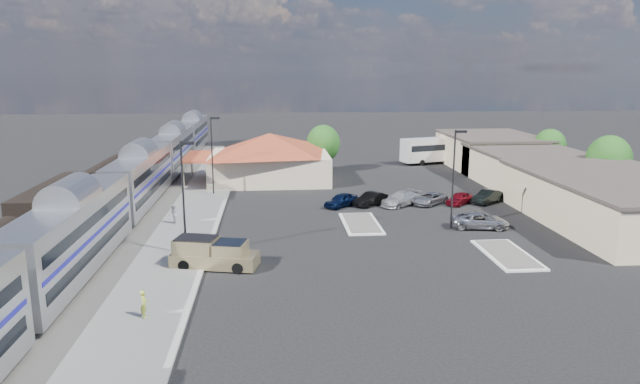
{
  "coord_description": "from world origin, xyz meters",
  "views": [
    {
      "loc": [
        -4.21,
        -49.06,
        14.35
      ],
      "look_at": [
        0.3,
        3.73,
        2.8
      ],
      "focal_mm": 32.0,
      "sensor_mm": 36.0,
      "label": 1
    }
  ],
  "objects": [
    {
      "name": "person_b",
      "position": [
        -13.43,
        3.07,
        1.06
      ],
      "size": [
        0.96,
        1.06,
        1.77
      ],
      "primitive_type": "imported",
      "rotation": [
        0.0,
        0.0,
        -1.16
      ],
      "color": "silver",
      "rests_on": "platform"
    },
    {
      "name": "tree_east_c",
      "position": [
        34.0,
        26.0,
        3.76
      ],
      "size": [
        4.41,
        4.41,
        6.21
      ],
      "color": "#382314",
      "rests_on": "ground"
    },
    {
      "name": "suv",
      "position": [
        14.64,
        -0.22,
        0.72
      ],
      "size": [
        5.53,
        3.26,
        1.44
      ],
      "primitive_type": "imported",
      "rotation": [
        0.0,
        0.0,
        1.4
      ],
      "color": "#A4A7AC",
      "rests_on": "ground"
    },
    {
      "name": "freight_cars",
      "position": [
        -24.0,
        3.15,
        1.93
      ],
      "size": [
        2.8,
        46.0,
        4.0
      ],
      "color": "black",
      "rests_on": "ground"
    },
    {
      "name": "traffic_island_north",
      "position": [
        14.0,
        -8.0,
        0.1
      ],
      "size": [
        3.3,
        7.5,
        0.21
      ],
      "color": "silver",
      "rests_on": "ground"
    },
    {
      "name": "passenger_train",
      "position": [
        -18.0,
        11.05,
        2.87
      ],
      "size": [
        3.0,
        104.0,
        5.55
      ],
      "color": "silver",
      "rests_on": "ground"
    },
    {
      "name": "traffic_island_south",
      "position": [
        4.0,
        2.0,
        0.1
      ],
      "size": [
        3.3,
        7.5,
        0.21
      ],
      "color": "silver",
      "rests_on": "ground"
    },
    {
      "name": "person_a",
      "position": [
        -11.75,
        -17.49,
        1.0
      ],
      "size": [
        0.42,
        0.62,
        1.64
      ],
      "primitive_type": "imported",
      "rotation": [
        0.0,
        0.0,
        1.63
      ],
      "color": "#AEBD3B",
      "rests_on": "platform"
    },
    {
      "name": "platform",
      "position": [
        -12.0,
        6.0,
        0.09
      ],
      "size": [
        5.5,
        92.0,
        0.18
      ],
      "primitive_type": "cube",
      "color": "gray",
      "rests_on": "ground"
    },
    {
      "name": "parked_car_e",
      "position": [
        15.79,
        9.06,
        0.66
      ],
      "size": [
        3.86,
        3.8,
        1.32
      ],
      "primitive_type": "imported",
      "rotation": [
        0.0,
        0.0,
        -0.8
      ],
      "color": "maroon",
      "rests_on": "ground"
    },
    {
      "name": "coach_bus",
      "position": [
        21.38,
        36.0,
        2.25
      ],
      "size": [
        12.41,
        6.07,
        3.91
      ],
      "rotation": [
        0.0,
        0.0,
        1.87
      ],
      "color": "white",
      "rests_on": "ground"
    },
    {
      "name": "parked_car_c",
      "position": [
        9.39,
        9.06,
        0.74
      ],
      "size": [
        5.27,
        4.81,
        1.48
      ],
      "primitive_type": "imported",
      "rotation": [
        0.0,
        0.0,
        -0.89
      ],
      "color": "silver",
      "rests_on": "ground"
    },
    {
      "name": "lamp_plat_n",
      "position": [
        -10.9,
        16.0,
        5.34
      ],
      "size": [
        1.08,
        0.25,
        9.0
      ],
      "color": "black",
      "rests_on": "ground"
    },
    {
      "name": "station_depot",
      "position": [
        -4.56,
        24.0,
        3.13
      ],
      "size": [
        18.35,
        12.24,
        6.2
      ],
      "color": "beige",
      "rests_on": "ground"
    },
    {
      "name": "railbed",
      "position": [
        -21.0,
        8.0,
        0.06
      ],
      "size": [
        16.0,
        100.0,
        0.12
      ],
      "primitive_type": "cube",
      "color": "#4C4944",
      "rests_on": "ground"
    },
    {
      "name": "parked_car_f",
      "position": [
        18.99,
        9.36,
        0.71
      ],
      "size": [
        4.3,
        3.88,
        1.42
      ],
      "primitive_type": "imported",
      "rotation": [
        0.0,
        0.0,
        -0.89
      ],
      "color": "black",
      "rests_on": "ground"
    },
    {
      "name": "lamp_plat_s",
      "position": [
        -10.9,
        -6.0,
        5.34
      ],
      "size": [
        1.08,
        0.25,
        9.0
      ],
      "color": "black",
      "rests_on": "ground"
    },
    {
      "name": "buildings_east",
      "position": [
        28.0,
        14.28,
        2.27
      ],
      "size": [
        14.4,
        51.4,
        4.8
      ],
      "color": "#C6B28C",
      "rests_on": "ground"
    },
    {
      "name": "tree_depot",
      "position": [
        3.0,
        30.0,
        4.02
      ],
      "size": [
        4.71,
        4.71,
        6.63
      ],
      "color": "#382314",
      "rests_on": "ground"
    },
    {
      "name": "parked_car_d",
      "position": [
        12.59,
        9.36,
        0.64
      ],
      "size": [
        4.89,
        4.62,
        1.28
      ],
      "primitive_type": "imported",
      "rotation": [
        0.0,
        0.0,
        -0.86
      ],
      "color": "gray",
      "rests_on": "ground"
    },
    {
      "name": "lamp_lot",
      "position": [
        12.1,
        0.0,
        5.34
      ],
      "size": [
        1.08,
        0.25,
        9.0
      ],
      "color": "black",
      "rests_on": "ground"
    },
    {
      "name": "parked_car_a",
      "position": [
        2.99,
        9.06,
        0.71
      ],
      "size": [
        4.22,
        4.09,
        1.43
      ],
      "primitive_type": "imported",
      "rotation": [
        0.0,
        0.0,
        -0.82
      ],
      "color": "#0B1739",
      "rests_on": "ground"
    },
    {
      "name": "ground",
      "position": [
        0.0,
        0.0,
        0.0
      ],
      "size": [
        280.0,
        280.0,
        0.0
      ],
      "primitive_type": "plane",
      "color": "black",
      "rests_on": "ground"
    },
    {
      "name": "parked_car_b",
      "position": [
        6.19,
        9.36,
        0.7
      ],
      "size": [
        4.21,
        3.88,
        1.4
      ],
      "primitive_type": "imported",
      "rotation": [
        0.0,
        0.0,
        -0.87
      ],
      "color": "black",
      "rests_on": "ground"
    },
    {
      "name": "tree_east_b",
      "position": [
        34.0,
        12.0,
        4.22
      ],
      "size": [
        4.94,
        4.94,
        6.96
      ],
      "color": "#382314",
      "rests_on": "ground"
    },
    {
      "name": "pickup_truck",
      "position": [
        -8.5,
        -8.79,
        1.03
      ],
      "size": [
        6.61,
        3.61,
        2.16
      ],
      "rotation": [
        0.0,
        0.0,
        1.35
      ],
      "color": "tan",
      "rests_on": "ground"
    }
  ]
}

